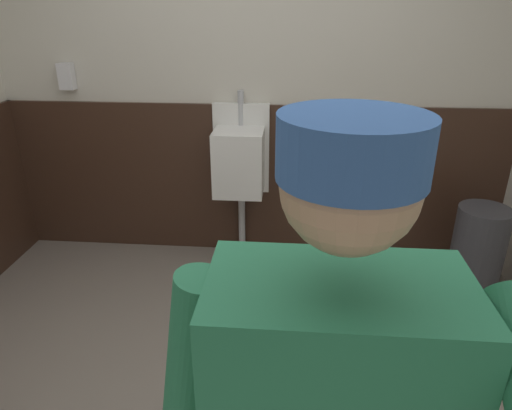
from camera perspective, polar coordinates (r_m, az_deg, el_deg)
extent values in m
cube|color=beige|center=(3.31, -0.17, 14.69)|extent=(4.22, 0.12, 2.52)
cube|color=#382319|center=(3.42, -0.26, 2.98)|extent=(3.62, 0.03, 1.14)
cube|color=white|center=(3.33, -1.81, 7.05)|extent=(0.40, 0.05, 0.65)
cube|color=white|center=(3.18, -2.14, 5.31)|extent=(0.34, 0.30, 0.45)
cylinder|color=#B7BABF|center=(3.25, -1.90, 11.99)|extent=(0.04, 0.04, 0.24)
cylinder|color=#B7BABF|center=(3.49, -1.77, -1.82)|extent=(0.05, 0.05, 0.55)
cylinder|color=#26724C|center=(0.92, -8.43, -23.28)|extent=(0.17, 0.09, 0.56)
sphere|color=tan|center=(0.65, 11.64, 2.40)|extent=(0.20, 0.20, 0.20)
cylinder|color=#335999|center=(0.63, 12.05, 7.04)|extent=(0.21, 0.21, 0.09)
cylinder|color=#38383D|center=(3.31, 25.81, -5.31)|extent=(0.33, 0.33, 0.62)
cube|color=silver|center=(3.57, -22.51, 14.58)|extent=(0.10, 0.07, 0.18)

